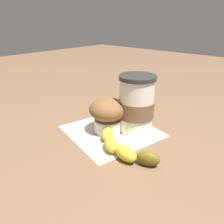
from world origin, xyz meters
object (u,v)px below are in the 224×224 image
Objects in this scene: coffee_cup at (136,105)px; sugar_packet at (134,114)px; banana at (121,147)px; muffin at (108,113)px.

sugar_packet is (-0.08, -0.07, -0.07)m from coffee_cup.
coffee_cup is 0.14m from banana.
muffin is 1.97× the size of sugar_packet.
muffin is at bearing 6.19° from sugar_packet.
coffee_cup reaches higher than sugar_packet.
coffee_cup is 0.83× the size of banana.
muffin is 0.53× the size of banana.
muffin is at bearing -121.13° from banana.
coffee_cup is 0.08m from muffin.
coffee_cup is at bearing 39.05° from sugar_packet.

